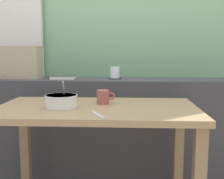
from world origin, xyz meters
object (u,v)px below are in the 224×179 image
object	(u,v)px
breakfast_table	(96,125)
ceramic_mug	(103,97)
throw_pillow	(21,62)
juice_glass	(115,73)
soup_bowl	(61,101)
coaster_square	(115,78)
fork_utensil	(97,114)
closed_book	(63,77)

from	to	relation	value
breakfast_table	ceramic_mug	xyz separation A→B (m)	(0.03, 0.09, 0.15)
breakfast_table	throw_pillow	distance (m)	0.97
juice_glass	throw_pillow	xyz separation A→B (m)	(-0.75, -0.03, 0.08)
soup_bowl	ceramic_mug	xyz separation A→B (m)	(0.23, 0.13, 0.01)
breakfast_table	soup_bowl	distance (m)	0.25
juice_glass	ceramic_mug	bearing A→B (deg)	-94.96
soup_bowl	coaster_square	bearing A→B (deg)	67.84
throw_pillow	coaster_square	bearing A→B (deg)	2.01
ceramic_mug	fork_utensil	bearing A→B (deg)	-90.73
fork_utensil	juice_glass	bearing A→B (deg)	61.81
juice_glass	soup_bowl	world-z (taller)	juice_glass
fork_utensil	soup_bowl	bearing A→B (deg)	116.75
coaster_square	ceramic_mug	xyz separation A→B (m)	(-0.05, -0.55, -0.06)
juice_glass	closed_book	xyz separation A→B (m)	(-0.41, -0.05, -0.03)
coaster_square	soup_bowl	bearing A→B (deg)	-112.16
coaster_square	throw_pillow	bearing A→B (deg)	-177.99
coaster_square	ceramic_mug	distance (m)	0.56
coaster_square	fork_utensil	xyz separation A→B (m)	(-0.05, -0.86, -0.10)
soup_bowl	fork_utensil	xyz separation A→B (m)	(0.23, -0.18, -0.03)
throw_pillow	ceramic_mug	distance (m)	0.90
breakfast_table	coaster_square	bearing A→B (deg)	82.76
breakfast_table	fork_utensil	bearing A→B (deg)	-82.41
juice_glass	fork_utensil	xyz separation A→B (m)	(-0.05, -0.86, -0.15)
closed_book	fork_utensil	size ratio (longest dim) A/B	1.19
fork_utensil	ceramic_mug	distance (m)	0.31
closed_book	throw_pillow	xyz separation A→B (m)	(-0.34, 0.03, 0.11)
coaster_square	closed_book	world-z (taller)	closed_book
juice_glass	soup_bowl	bearing A→B (deg)	-112.16
throw_pillow	soup_bowl	distance (m)	0.83
closed_book	soup_bowl	distance (m)	0.65
breakfast_table	coaster_square	size ratio (longest dim) A/B	11.73
soup_bowl	fork_utensil	distance (m)	0.29
throw_pillow	fork_utensil	world-z (taller)	throw_pillow
juice_glass	ceramic_mug	world-z (taller)	juice_glass
coaster_square	juice_glass	world-z (taller)	juice_glass
coaster_square	ceramic_mug	world-z (taller)	coaster_square
juice_glass	throw_pillow	bearing A→B (deg)	-177.99
juice_glass	soup_bowl	size ratio (longest dim) A/B	0.50
ceramic_mug	breakfast_table	bearing A→B (deg)	-110.60
coaster_square	fork_utensil	size ratio (longest dim) A/B	0.59
fork_utensil	ceramic_mug	xyz separation A→B (m)	(0.00, 0.31, 0.04)
ceramic_mug	soup_bowl	bearing A→B (deg)	-150.34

